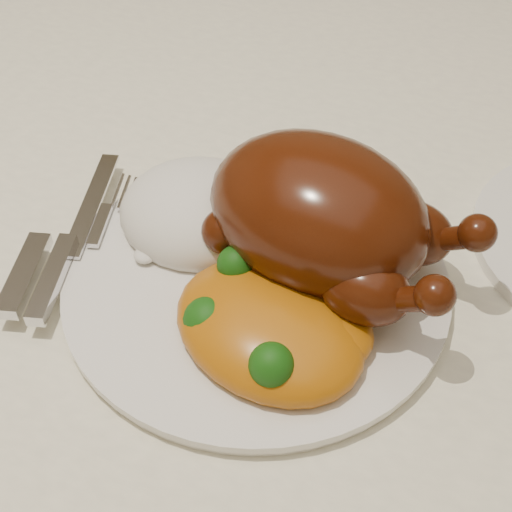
% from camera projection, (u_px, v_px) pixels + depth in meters
% --- Properties ---
extents(dining_table, '(1.60, 0.90, 0.76)m').
position_uv_depth(dining_table, '(158.00, 256.00, 0.66)').
color(dining_table, brown).
rests_on(dining_table, floor).
extents(tablecloth, '(1.73, 1.03, 0.18)m').
position_uv_depth(tablecloth, '(150.00, 196.00, 0.61)').
color(tablecloth, beige).
rests_on(tablecloth, dining_table).
extents(dinner_plate, '(0.35, 0.35, 0.01)m').
position_uv_depth(dinner_plate, '(256.00, 282.00, 0.49)').
color(dinner_plate, white).
rests_on(dinner_plate, tablecloth).
extents(roast_chicken, '(0.20, 0.14, 0.10)m').
position_uv_depth(roast_chicken, '(323.00, 216.00, 0.46)').
color(roast_chicken, '#471707').
rests_on(roast_chicken, dinner_plate).
extents(rice_mound, '(0.13, 0.13, 0.06)m').
position_uv_depth(rice_mound, '(200.00, 213.00, 0.52)').
color(rice_mound, white).
rests_on(rice_mound, dinner_plate).
extents(mac_and_cheese, '(0.16, 0.14, 0.05)m').
position_uv_depth(mac_and_cheese, '(273.00, 327.00, 0.45)').
color(mac_and_cheese, '#CA7D0C').
rests_on(mac_and_cheese, dinner_plate).
extents(cutlery, '(0.06, 0.18, 0.01)m').
position_uv_depth(cutlery, '(60.00, 252.00, 0.50)').
color(cutlery, silver).
rests_on(cutlery, dinner_plate).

